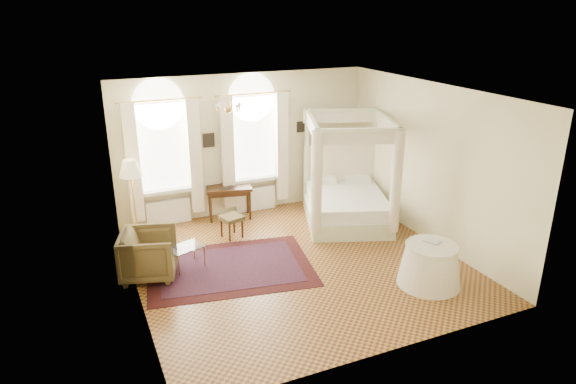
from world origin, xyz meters
The scene contains 18 objects.
ground centered at (0.00, 0.00, 0.00)m, with size 6.00×6.00×0.00m, color olive.
room_walls centered at (0.00, 0.00, 1.98)m, with size 6.00×6.00×6.00m.
window_left centered at (-1.90, 2.87, 1.49)m, with size 1.62×0.27×3.29m.
window_right centered at (0.20, 2.87, 1.49)m, with size 1.62×0.27×3.29m.
chandelier centered at (-0.90, 1.20, 2.91)m, with size 0.51×0.45×0.50m.
wall_pictures centered at (0.09, 2.97, 1.89)m, with size 2.54×0.03×0.39m.
canopy_bed centered at (1.88, 1.39, 0.56)m, with size 2.47×2.72×2.44m.
nightstand centered at (2.70, 2.29, 0.27)m, with size 0.37×0.34×0.53m, color #341D0E.
nightstand_lamp centered at (2.70, 2.28, 0.78)m, with size 0.25×0.25×0.37m.
writing_desk centered at (-0.50, 2.70, 0.66)m, with size 1.12×0.74×0.77m.
laptop centered at (-0.60, 2.67, 0.78)m, with size 0.36×0.23×0.03m, color black.
stool centered at (-0.79, 1.65, 0.41)m, with size 0.53×0.53×0.49m.
armchair centered at (-2.70, 0.62, 0.45)m, with size 0.95×0.98×0.89m, color #4E3E21.
coffee_table centered at (-2.00, 0.68, 0.39)m, with size 0.75×0.63×0.44m.
floor_lamp centered at (-2.70, 2.21, 1.55)m, with size 0.47×0.47×1.81m.
oriental_rug centered at (-1.26, 0.33, 0.01)m, with size 3.40×2.68×0.01m.
side_table centered at (1.83, -1.67, 0.38)m, with size 1.13×1.13×0.77m.
book centered at (1.83, -1.60, 0.78)m, with size 0.21×0.28×0.03m, color black.
Camera 1 is at (-3.74, -8.09, 4.72)m, focal length 32.00 mm.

